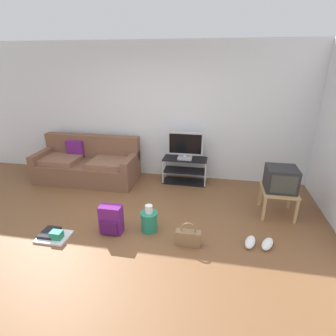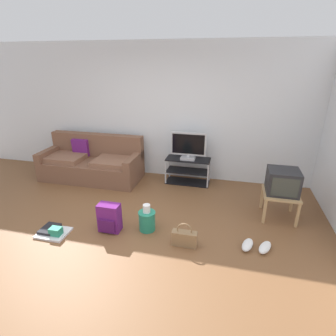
{
  "view_description": "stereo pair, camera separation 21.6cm",
  "coord_description": "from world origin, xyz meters",
  "px_view_note": "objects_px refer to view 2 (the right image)",
  "views": [
    {
      "loc": [
        1.19,
        -2.91,
        2.34
      ],
      "look_at": [
        0.47,
        0.97,
        0.75
      ],
      "focal_mm": 28.7,
      "sensor_mm": 36.0,
      "label": 1
    },
    {
      "loc": [
        1.4,
        -2.87,
        2.34
      ],
      "look_at": [
        0.47,
        0.97,
        0.75
      ],
      "focal_mm": 28.7,
      "sensor_mm": 36.0,
      "label": 2
    }
  ],
  "objects_px": {
    "tv_stand": "(188,171)",
    "floor_tray": "(53,231)",
    "backpack": "(109,218)",
    "sneakers_pair": "(256,246)",
    "couch": "(92,163)",
    "crt_tv": "(283,181)",
    "side_table": "(280,197)",
    "handbag": "(184,238)",
    "flat_tv": "(188,146)",
    "cleaning_bucket": "(147,219)"
  },
  "relations": [
    {
      "from": "handbag",
      "to": "couch",
      "type": "bearing_deg",
      "value": 142.12
    },
    {
      "from": "flat_tv",
      "to": "side_table",
      "type": "bearing_deg",
      "value": -29.88
    },
    {
      "from": "backpack",
      "to": "crt_tv",
      "type": "bearing_deg",
      "value": 16.05
    },
    {
      "from": "side_table",
      "to": "sneakers_pair",
      "type": "xyz_separation_m",
      "value": [
        -0.38,
        -0.91,
        -0.32
      ]
    },
    {
      "from": "cleaning_bucket",
      "to": "floor_tray",
      "type": "bearing_deg",
      "value": -161.68
    },
    {
      "from": "crt_tv",
      "to": "tv_stand",
      "type": "bearing_deg",
      "value": 149.96
    },
    {
      "from": "tv_stand",
      "to": "floor_tray",
      "type": "bearing_deg",
      "value": -125.81
    },
    {
      "from": "crt_tv",
      "to": "sneakers_pair",
      "type": "distance_m",
      "value": 1.15
    },
    {
      "from": "tv_stand",
      "to": "floor_tray",
      "type": "height_order",
      "value": "tv_stand"
    },
    {
      "from": "side_table",
      "to": "handbag",
      "type": "relative_size",
      "value": 1.53
    },
    {
      "from": "couch",
      "to": "cleaning_bucket",
      "type": "relative_size",
      "value": 4.93
    },
    {
      "from": "crt_tv",
      "to": "sneakers_pair",
      "type": "bearing_deg",
      "value": -112.2
    },
    {
      "from": "handbag",
      "to": "sneakers_pair",
      "type": "bearing_deg",
      "value": 8.82
    },
    {
      "from": "couch",
      "to": "floor_tray",
      "type": "xyz_separation_m",
      "value": [
        0.41,
        -1.99,
        -0.28
      ]
    },
    {
      "from": "handbag",
      "to": "floor_tray",
      "type": "bearing_deg",
      "value": -174.07
    },
    {
      "from": "couch",
      "to": "sneakers_pair",
      "type": "height_order",
      "value": "couch"
    },
    {
      "from": "flat_tv",
      "to": "handbag",
      "type": "xyz_separation_m",
      "value": [
        0.3,
        -1.98,
        -0.66
      ]
    },
    {
      "from": "couch",
      "to": "backpack",
      "type": "relative_size",
      "value": 4.8
    },
    {
      "from": "tv_stand",
      "to": "cleaning_bucket",
      "type": "relative_size",
      "value": 2.11
    },
    {
      "from": "backpack",
      "to": "cleaning_bucket",
      "type": "bearing_deg",
      "value": 9.45
    },
    {
      "from": "couch",
      "to": "flat_tv",
      "type": "xyz_separation_m",
      "value": [
        2.0,
        0.19,
        0.46
      ]
    },
    {
      "from": "floor_tray",
      "to": "cleaning_bucket",
      "type": "bearing_deg",
      "value": 18.32
    },
    {
      "from": "couch",
      "to": "side_table",
      "type": "distance_m",
      "value": 3.7
    },
    {
      "from": "side_table",
      "to": "cleaning_bucket",
      "type": "height_order",
      "value": "side_table"
    },
    {
      "from": "crt_tv",
      "to": "floor_tray",
      "type": "height_order",
      "value": "crt_tv"
    },
    {
      "from": "couch",
      "to": "flat_tv",
      "type": "relative_size",
      "value": 2.98
    },
    {
      "from": "flat_tv",
      "to": "cleaning_bucket",
      "type": "distance_m",
      "value": 1.88
    },
    {
      "from": "side_table",
      "to": "handbag",
      "type": "xyz_separation_m",
      "value": [
        -1.32,
        -1.05,
        -0.25
      ]
    },
    {
      "from": "tv_stand",
      "to": "handbag",
      "type": "height_order",
      "value": "tv_stand"
    },
    {
      "from": "flat_tv",
      "to": "backpack",
      "type": "relative_size",
      "value": 1.61
    },
    {
      "from": "flat_tv",
      "to": "crt_tv",
      "type": "distance_m",
      "value": 1.87
    },
    {
      "from": "sneakers_pair",
      "to": "tv_stand",
      "type": "bearing_deg",
      "value": 123.77
    },
    {
      "from": "flat_tv",
      "to": "side_table",
      "type": "relative_size",
      "value": 1.3
    },
    {
      "from": "tv_stand",
      "to": "sneakers_pair",
      "type": "relative_size",
      "value": 1.97
    },
    {
      "from": "sneakers_pair",
      "to": "floor_tray",
      "type": "relative_size",
      "value": 1.04
    },
    {
      "from": "couch",
      "to": "side_table",
      "type": "bearing_deg",
      "value": -11.52
    },
    {
      "from": "crt_tv",
      "to": "side_table",
      "type": "bearing_deg",
      "value": -90.0
    },
    {
      "from": "handbag",
      "to": "sneakers_pair",
      "type": "height_order",
      "value": "handbag"
    },
    {
      "from": "couch",
      "to": "handbag",
      "type": "relative_size",
      "value": 5.92
    },
    {
      "from": "crt_tv",
      "to": "floor_tray",
      "type": "xyz_separation_m",
      "value": [
        -3.21,
        -1.27,
        -0.58
      ]
    },
    {
      "from": "sneakers_pair",
      "to": "floor_tray",
      "type": "distance_m",
      "value": 2.85
    },
    {
      "from": "backpack",
      "to": "floor_tray",
      "type": "relative_size",
      "value": 1.0
    },
    {
      "from": "flat_tv",
      "to": "backpack",
      "type": "xyz_separation_m",
      "value": [
        -0.82,
        -1.9,
        -0.57
      ]
    },
    {
      "from": "flat_tv",
      "to": "handbag",
      "type": "height_order",
      "value": "flat_tv"
    },
    {
      "from": "backpack",
      "to": "sneakers_pair",
      "type": "distance_m",
      "value": 2.07
    },
    {
      "from": "tv_stand",
      "to": "backpack",
      "type": "height_order",
      "value": "tv_stand"
    },
    {
      "from": "couch",
      "to": "floor_tray",
      "type": "bearing_deg",
      "value": -78.26
    },
    {
      "from": "tv_stand",
      "to": "floor_tray",
      "type": "xyz_separation_m",
      "value": [
        -1.59,
        -2.2,
        -0.22
      ]
    },
    {
      "from": "side_table",
      "to": "crt_tv",
      "type": "distance_m",
      "value": 0.25
    },
    {
      "from": "tv_stand",
      "to": "floor_tray",
      "type": "distance_m",
      "value": 2.72
    }
  ]
}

